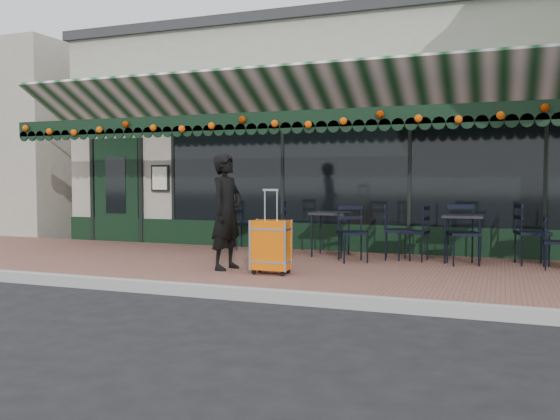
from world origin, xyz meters
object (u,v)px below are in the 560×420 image
at_px(chair_a_right, 532,234).
at_px(cafe_table_b, 331,217).
at_px(chair_b_right, 398,231).
at_px(woman, 227,212).
at_px(chair_solo, 239,224).
at_px(chair_a_front, 463,234).
at_px(chair_b_left, 273,227).
at_px(cafe_table_a, 463,220).
at_px(chair_a_left, 414,233).
at_px(chair_b_front, 353,233).
at_px(chair_a_extra, 557,243).
at_px(suitcase, 271,246).

bearing_deg(chair_a_right, cafe_table_b, 78.75).
bearing_deg(chair_a_right, chair_b_right, 81.17).
bearing_deg(woman, chair_solo, 30.26).
distance_m(chair_a_front, chair_b_left, 3.29).
height_order(cafe_table_a, chair_a_left, chair_a_left).
distance_m(chair_a_right, chair_b_front, 2.77).
bearing_deg(chair_solo, chair_a_left, -69.00).
bearing_deg(cafe_table_b, chair_b_right, -2.52).
xyz_separation_m(chair_a_right, chair_b_front, (-2.68, -0.68, -0.03)).
relative_size(chair_a_front, chair_a_extra, 1.21).
xyz_separation_m(chair_a_left, chair_a_extra, (2.12, -0.24, -0.06)).
distance_m(cafe_table_a, chair_a_right, 1.05).
distance_m(woman, chair_solo, 2.63).
distance_m(woman, cafe_table_a, 3.79).
xyz_separation_m(woman, chair_b_front, (1.56, 1.42, -0.39)).
relative_size(cafe_table_b, chair_a_left, 0.83).
bearing_deg(chair_a_right, cafe_table_a, 82.45).
distance_m(suitcase, chair_b_front, 1.80).
height_order(suitcase, chair_a_extra, suitcase).
distance_m(suitcase, chair_b_right, 2.57).
xyz_separation_m(chair_a_front, chair_b_right, (-1.05, 0.24, -0.00)).
bearing_deg(chair_b_left, chair_solo, -134.52).
height_order(chair_a_left, chair_a_right, chair_a_right).
height_order(cafe_table_a, chair_b_front, chair_b_front).
height_order(chair_b_left, chair_b_right, chair_b_left).
xyz_separation_m(cafe_table_a, chair_b_right, (-1.03, -0.05, -0.21)).
bearing_deg(cafe_table_a, cafe_table_b, 179.99).
bearing_deg(suitcase, chair_solo, 121.21).
bearing_deg(cafe_table_b, chair_b_left, -177.79).
height_order(suitcase, chair_b_left, suitcase).
distance_m(chair_a_front, chair_b_right, 1.08).
relative_size(cafe_table_b, chair_b_left, 0.80).
height_order(suitcase, chair_a_left, suitcase).
height_order(chair_a_extra, chair_b_right, chair_b_right).
xyz_separation_m(chair_b_left, chair_b_right, (2.23, -0.01, -0.01)).
relative_size(chair_a_right, chair_b_front, 1.06).
bearing_deg(chair_a_extra, cafe_table_a, 76.60).
bearing_deg(chair_b_right, suitcase, 137.91).
bearing_deg(chair_a_front, chair_b_right, 149.01).
bearing_deg(chair_b_right, chair_a_front, -111.49).
distance_m(cafe_table_b, chair_b_left, 1.08).
bearing_deg(chair_solo, suitcase, -117.64).
relative_size(chair_a_right, chair_a_front, 1.02).
bearing_deg(chair_a_front, suitcase, -160.47).
distance_m(chair_b_left, chair_b_front, 1.69).
height_order(chair_a_left, chair_b_left, chair_b_left).
bearing_deg(chair_a_extra, chair_a_left, 83.18).
xyz_separation_m(cafe_table_b, chair_a_left, (1.43, -0.07, -0.23)).
xyz_separation_m(woman, suitcase, (0.78, -0.19, -0.46)).
relative_size(chair_a_front, chair_b_front, 1.03).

